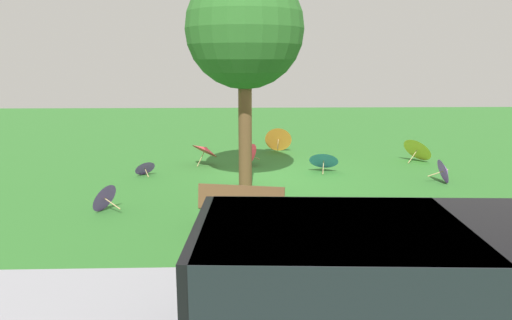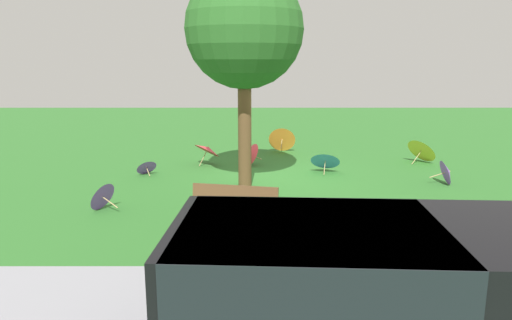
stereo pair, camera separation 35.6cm
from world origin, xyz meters
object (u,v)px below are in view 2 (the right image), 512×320
object	(u,v)px
parasol_red_0	(249,154)
parasol_purple_1	(101,195)
parasol_purple_4	(146,166)
van_dark	(385,285)
parasol_orange_1	(282,138)
parasol_yellow_0	(422,149)
parasol_red_1	(208,149)
park_bench	(237,206)
shade_tree	(244,30)
parasol_blue_1	(325,159)
parasol_purple_3	(447,172)

from	to	relation	value
parasol_red_0	parasol_purple_1	size ratio (longest dim) A/B	1.13
parasol_red_0	parasol_purple_4	distance (m)	3.11
van_dark	parasol_red_0	world-z (taller)	van_dark
van_dark	parasol_orange_1	size ratio (longest dim) A/B	4.73
parasol_orange_1	parasol_yellow_0	xyz separation A→B (m)	(-4.29, 1.90, -0.04)
parasol_purple_1	parasol_red_1	world-z (taller)	parasol_red_1
parasol_orange_1	park_bench	bearing A→B (deg)	80.64
park_bench	parasol_red_1	size ratio (longest dim) A/B	1.50
shade_tree	parasol_red_1	size ratio (longest dim) A/B	4.78
parasol_orange_1	parasol_red_1	bearing A→B (deg)	43.19
park_bench	parasol_purple_1	bearing A→B (deg)	-22.45
parasol_orange_1	parasol_purple_4	xyz separation A→B (m)	(4.01, 3.50, -0.21)
van_dark	parasol_red_0	size ratio (longest dim) A/B	5.52
parasol_purple_4	parasol_orange_1	bearing A→B (deg)	-138.89
parasol_purple_4	parasol_blue_1	bearing A→B (deg)	-176.76
parasol_orange_1	parasol_red_0	xyz separation A→B (m)	(1.13, 2.30, -0.10)
parasol_red_0	van_dark	bearing A→B (deg)	98.87
park_bench	parasol_red_0	distance (m)	5.55
parasol_orange_1	parasol_red_1	size ratio (longest dim) A/B	0.89
shade_tree	parasol_yellow_0	size ratio (longest dim) A/B	4.52
parasol_purple_1	parasol_purple_3	world-z (taller)	parasol_purple_3
park_bench	parasol_blue_1	size ratio (longest dim) A/B	1.70
parasol_purple_1	parasol_blue_1	xyz separation A→B (m)	(-5.29, -3.42, 0.08)
park_bench	parasol_purple_4	world-z (taller)	park_bench
shade_tree	parasol_purple_4	size ratio (longest dim) A/B	7.29
park_bench	parasol_red_1	xyz separation A→B (m)	(1.11, -5.59, 0.04)
parasol_red_0	parasol_purple_3	world-z (taller)	parasol_red_0
park_bench	parasol_purple_1	distance (m)	3.19
parasol_orange_1	parasol_purple_1	size ratio (longest dim) A/B	1.32
parasol_purple_1	parasol_purple_4	xyz separation A→B (m)	(-0.23, -3.14, -0.07)
parasol_orange_1	parasol_red_1	xyz separation A→B (m)	(2.40, 2.25, 0.04)
van_dark	park_bench	bearing A→B (deg)	-67.50
parasol_blue_1	parasol_red_0	bearing A→B (deg)	-22.53
parasol_orange_1	parasol_yellow_0	distance (m)	4.69
parasol_orange_1	parasol_blue_1	size ratio (longest dim) A/B	1.02
parasol_red_1	parasol_yellow_0	size ratio (longest dim) A/B	0.95
parasol_orange_1	parasol_purple_4	world-z (taller)	parasol_orange_1
park_bench	parasol_purple_1	world-z (taller)	park_bench
van_dark	parasol_purple_4	xyz separation A→B (m)	(4.36, -8.34, -0.66)
parasol_blue_1	parasol_purple_3	bearing A→B (deg)	156.00
van_dark	parasol_yellow_0	xyz separation A→B (m)	(-3.93, -9.94, -0.49)
parasol_orange_1	parasol_yellow_0	size ratio (longest dim) A/B	0.85
van_dark	parasol_purple_3	size ratio (longest dim) A/B	7.01
park_bench	parasol_purple_1	size ratio (longest dim) A/B	2.21
shade_tree	parasol_red_1	bearing A→B (deg)	-63.81
van_dark	parasol_purple_3	bearing A→B (deg)	-116.52
van_dark	parasol_blue_1	world-z (taller)	van_dark
shade_tree	parasol_purple_1	distance (m)	5.04
parasol_purple_4	parasol_red_0	bearing A→B (deg)	-157.47
parasol_yellow_0	parasol_red_1	bearing A→B (deg)	3.06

